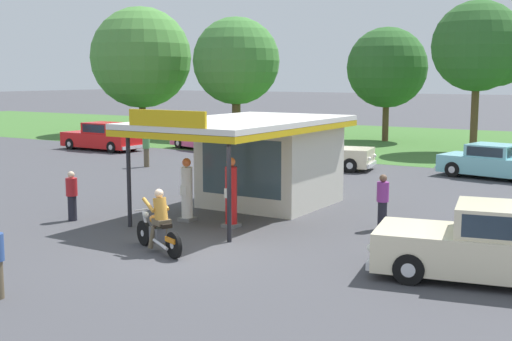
{
  "coord_description": "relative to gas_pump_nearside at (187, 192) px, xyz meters",
  "views": [
    {
      "loc": [
        9.92,
        -12.91,
        4.29
      ],
      "look_at": [
        -0.78,
        4.49,
        1.4
      ],
      "focal_mm": 46.89,
      "sensor_mm": 36.0,
      "label": 1
    }
  ],
  "objects": [
    {
      "name": "ground_plane",
      "position": [
        2.08,
        -2.69,
        -0.86
      ],
      "size": [
        300.0,
        300.0,
        0.0
      ],
      "primitive_type": "plane",
      "color": "#424247"
    },
    {
      "name": "grass_verge_strip",
      "position": [
        2.08,
        27.31,
        -0.86
      ],
      "size": [
        120.0,
        24.0,
        0.01
      ],
      "primitive_type": "cube",
      "color": "#3D6B2D",
      "rests_on": "ground"
    },
    {
      "name": "gas_pump_nearside",
      "position": [
        0.0,
        0.0,
        0.0
      ],
      "size": [
        0.44,
        0.44,
        1.89
      ],
      "color": "slate",
      "rests_on": "ground"
    },
    {
      "name": "bystander_standing_back_lot",
      "position": [
        -8.98,
        8.57,
        0.08
      ],
      "size": [
        0.38,
        0.38,
        1.75
      ],
      "color": "brown",
      "rests_on": "ground"
    },
    {
      "name": "motorcycle_with_rider",
      "position": [
        1.59,
        -3.22,
        -0.21
      ],
      "size": [
        2.06,
        1.0,
        1.58
      ],
      "color": "black",
      "rests_on": "ground"
    },
    {
      "name": "parked_car_back_row_left",
      "position": [
        -10.72,
        16.18,
        -0.19
      ],
      "size": [
        5.77,
        3.27,
        1.47
      ],
      "color": "#E55993",
      "rests_on": "ground"
    },
    {
      "name": "parked_car_back_row_far_right",
      "position": [
        -1.7,
        12.41,
        -0.13
      ],
      "size": [
        5.14,
        2.76,
        1.61
      ],
      "color": "beige",
      "rests_on": "ground"
    },
    {
      "name": "parked_car_back_row_far_left",
      "position": [
        6.07,
        13.56,
        -0.21
      ],
      "size": [
        5.2,
        2.76,
        1.44
      ],
      "color": "#7AC6D1",
      "rests_on": "ground"
    },
    {
      "name": "featured_classic_sedan",
      "position": [
        9.21,
        -1.3,
        -0.14
      ],
      "size": [
        5.49,
        2.88,
        1.63
      ],
      "color": "beige",
      "rests_on": "ground"
    },
    {
      "name": "parked_car_back_row_right",
      "position": [
        -16.12,
        12.89,
        -0.13
      ],
      "size": [
        5.22,
        2.03,
        1.62
      ],
      "color": "red",
      "rests_on": "ground"
    },
    {
      "name": "tree_oak_left",
      "position": [
        -14.16,
        24.11,
        4.37
      ],
      "size": [
        6.12,
        6.12,
        8.41
      ],
      "color": "brown",
      "rests_on": "ground"
    },
    {
      "name": "bystander_chatting_near_pumps",
      "position": [
        5.37,
        2.01,
        -0.04
      ],
      "size": [
        0.34,
        0.34,
        1.56
      ],
      "color": "black",
      "rests_on": "ground"
    },
    {
      "name": "tree_oak_distant_spare",
      "position": [
        -21.91,
        23.13,
        4.81
      ],
      "size": [
        7.54,
        7.54,
        9.45
      ],
      "color": "brown",
      "rests_on": "ground"
    },
    {
      "name": "bystander_admiring_sedan",
      "position": [
        -2.95,
        -1.77,
        -0.09
      ],
      "size": [
        0.34,
        0.34,
        1.49
      ],
      "color": "black",
      "rests_on": "ground"
    },
    {
      "name": "gas_pump_offside",
      "position": [
        1.58,
        0.0,
        0.06
      ],
      "size": [
        0.44,
        0.44,
        2.01
      ],
      "color": "slate",
      "rests_on": "ground"
    },
    {
      "name": "tree_oak_centre",
      "position": [
        -3.9,
        26.74,
        3.98
      ],
      "size": [
        5.28,
        5.28,
        7.5
      ],
      "color": "brown",
      "rests_on": "ground"
    },
    {
      "name": "tree_oak_far_right",
      "position": [
        3.01,
        23.06,
        4.95
      ],
      "size": [
        5.26,
        5.05,
        8.48
      ],
      "color": "brown",
      "rests_on": "ground"
    },
    {
      "name": "service_station_kiosk",
      "position": [
        0.79,
        3.2,
        0.86
      ],
      "size": [
        4.34,
        7.62,
        3.41
      ],
      "color": "beige",
      "rests_on": "ground"
    }
  ]
}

